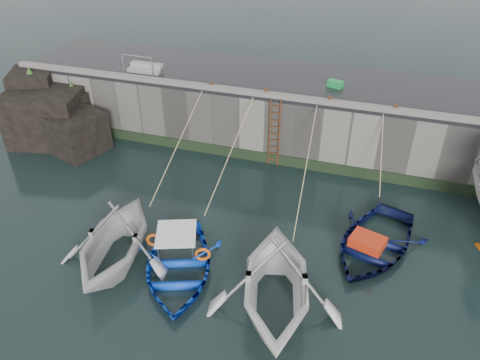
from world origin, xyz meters
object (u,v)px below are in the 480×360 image
(ladder, at_px, (274,133))
(bollard_a, at_px, (211,86))
(boat_near_blue, at_px, (178,272))
(boat_near_navy, at_px, (373,247))
(boat_near_white, at_px, (118,260))
(boat_near_blacktrim, at_px, (274,305))
(fish_crate, at_px, (335,84))
(bollard_d, at_px, (395,108))
(bollard_c, at_px, (330,100))
(bollard_b, at_px, (266,92))

(ladder, relative_size, bollard_a, 11.43)
(boat_near_blue, distance_m, boat_near_navy, 6.92)
(boat_near_white, bearing_deg, boat_near_blacktrim, -11.48)
(fish_crate, distance_m, bollard_d, 3.20)
(boat_near_blue, distance_m, bollard_d, 10.58)
(boat_near_white, xyz_separation_m, bollard_c, (5.74, 8.06, 3.30))
(bollard_b, height_order, bollard_d, same)
(ladder, xyz_separation_m, bollard_a, (-3.00, 0.34, 1.71))
(bollard_a, bearing_deg, bollard_c, 0.00)
(boat_near_blacktrim, bearing_deg, bollard_a, 107.52)
(boat_near_blacktrim, xyz_separation_m, bollard_d, (2.70, 8.40, 3.30))
(bollard_b, relative_size, bollard_d, 1.00)
(boat_near_blue, relative_size, fish_crate, 7.15)
(boat_near_blacktrim, relative_size, bollard_d, 18.19)
(bollard_a, xyz_separation_m, bollard_c, (5.20, 0.00, 0.00))
(bollard_a, relative_size, bollard_c, 1.00)
(bollard_a, bearing_deg, bollard_d, 0.00)
(boat_near_white, height_order, bollard_d, bollard_d)
(boat_near_navy, bearing_deg, boat_near_blacktrim, -109.26)
(fish_crate, distance_m, bollard_a, 5.49)
(boat_near_blacktrim, bearing_deg, bollard_c, 75.60)
(fish_crate, height_order, bollard_d, fish_crate)
(boat_near_blue, relative_size, bollard_c, 16.39)
(ladder, xyz_separation_m, boat_near_blacktrim, (2.10, -8.07, -1.59))
(boat_near_blue, xyz_separation_m, boat_near_navy, (6.13, 3.20, 0.00))
(ladder, bearing_deg, bollard_d, 4.00)
(boat_near_white, relative_size, bollard_b, 16.83)
(bollard_c, bearing_deg, boat_near_white, -125.45)
(bollard_d, bearing_deg, boat_near_white, -135.97)
(fish_crate, xyz_separation_m, bollard_d, (2.63, -1.84, -0.00))
(ladder, relative_size, bollard_d, 11.43)
(boat_near_navy, bearing_deg, bollard_a, 165.72)
(boat_near_white, xyz_separation_m, boat_near_blacktrim, (5.64, -0.34, 0.00))
(ladder, height_order, boat_near_blue, ladder)
(fish_crate, bearing_deg, bollard_b, -125.68)
(bollard_b, bearing_deg, bollard_d, 0.00)
(fish_crate, relative_size, bollard_d, 2.29)
(boat_near_white, distance_m, boat_near_navy, 8.96)
(boat_near_blue, bearing_deg, bollard_a, 81.59)
(boat_near_blue, xyz_separation_m, fish_crate, (3.51, 9.80, 3.30))
(bollard_d, bearing_deg, boat_near_navy, -90.11)
(boat_near_blue, distance_m, fish_crate, 10.92)
(ladder, relative_size, bollard_b, 11.43)
(ladder, xyz_separation_m, fish_crate, (2.17, 2.17, 1.71))
(boat_near_white, xyz_separation_m, boat_near_blue, (2.20, 0.10, 0.00))
(ladder, relative_size, boat_near_navy, 0.69)
(boat_near_navy, relative_size, bollard_b, 16.62)
(boat_near_navy, xyz_separation_m, fish_crate, (-2.62, 6.59, 3.30))
(boat_near_blacktrim, xyz_separation_m, bollard_b, (-2.60, 8.40, 3.30))
(boat_near_white, bearing_deg, boat_near_navy, 13.63)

